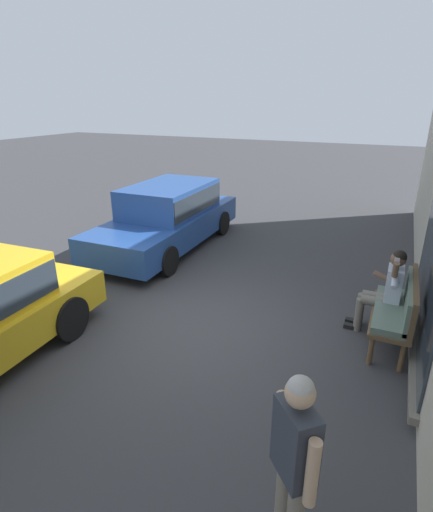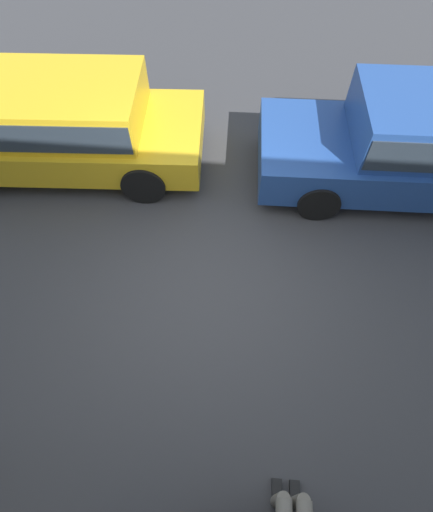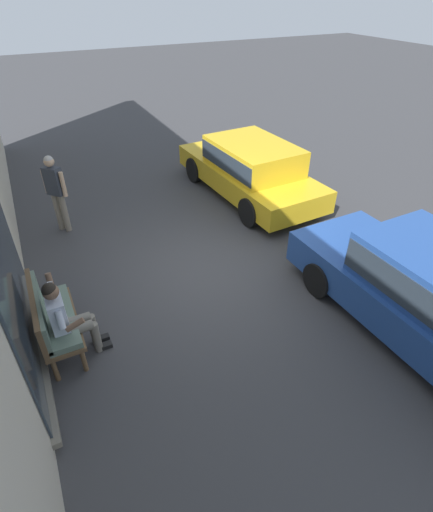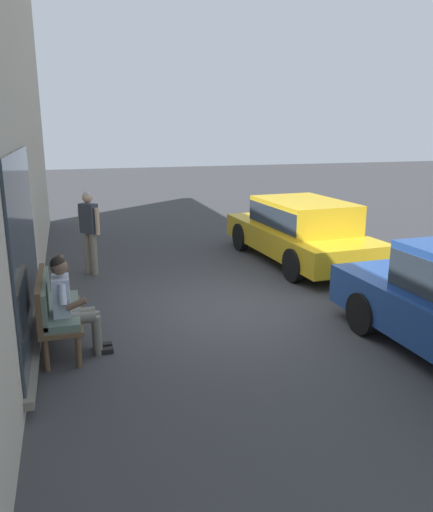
{
  "view_description": "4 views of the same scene",
  "coord_description": "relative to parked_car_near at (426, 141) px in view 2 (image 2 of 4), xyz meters",
  "views": [
    {
      "loc": [
        4.92,
        2.6,
        3.41
      ],
      "look_at": [
        -0.48,
        0.13,
        1.06
      ],
      "focal_mm": 28.0,
      "sensor_mm": 36.0,
      "label": 1
    },
    {
      "loc": [
        -0.37,
        2.6,
        4.73
      ],
      "look_at": [
        -0.17,
        0.2,
        1.16
      ],
      "focal_mm": 28.0,
      "sensor_mm": 36.0,
      "label": 2
    },
    {
      "loc": [
        -5.68,
        2.6,
        4.69
      ],
      "look_at": [
        -1.09,
        0.32,
        1.09
      ],
      "focal_mm": 28.0,
      "sensor_mm": 36.0,
      "label": 3
    },
    {
      "loc": [
        -7.54,
        2.6,
        3.0
      ],
      "look_at": [
        -0.09,
        0.37,
        0.97
      ],
      "focal_mm": 35.0,
      "sensor_mm": 36.0,
      "label": 4
    }
  ],
  "objects": [
    {
      "name": "ground_plane",
      "position": [
        3.06,
        2.32,
        -0.82
      ],
      "size": [
        60.0,
        60.0,
        0.0
      ],
      "primitive_type": "plane",
      "color": "#38383A"
    },
    {
      "name": "parked_car_near",
      "position": [
        0.0,
        0.0,
        0.0
      ],
      "size": [
        4.71,
        1.94,
        1.52
      ],
      "color": "#23478E",
      "rests_on": "ground_plane"
    },
    {
      "name": "parked_car_mid",
      "position": [
        5.48,
        -0.04,
        -0.04
      ],
      "size": [
        4.53,
        2.08,
        1.42
      ],
      "color": "gold",
      "rests_on": "ground_plane"
    }
  ]
}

